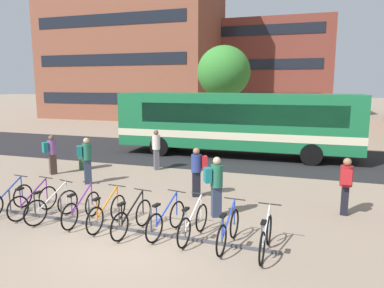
{
  "coord_description": "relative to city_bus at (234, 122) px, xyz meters",
  "views": [
    {
      "loc": [
        3.86,
        -6.98,
        3.67
      ],
      "look_at": [
        -0.13,
        5.27,
        1.51
      ],
      "focal_mm": 33.54,
      "sensor_mm": 36.0,
      "label": 1
    }
  ],
  "objects": [
    {
      "name": "commuter_teal_pack_1",
      "position": [
        -4.13,
        -6.91,
        -0.77
      ],
      "size": [
        0.6,
        0.56,
        1.73
      ],
      "rotation": [
        0.0,
        0.0,
        0.65
      ],
      "color": "#2D3851",
      "rests_on": "ground"
    },
    {
      "name": "commuter_teal_pack_2",
      "position": [
        -6.33,
        -6.12,
        -0.84
      ],
      "size": [
        0.55,
        0.6,
        1.62
      ],
      "rotation": [
        0.0,
        0.0,
        0.98
      ],
      "color": "#47382D",
      "rests_on": "ground"
    },
    {
      "name": "parked_bicycle_silver_9",
      "position": [
        2.83,
        -10.52,
        -1.39
      ],
      "size": [
        0.52,
        1.72,
        0.99
      ],
      "rotation": [
        0.0,
        0.0,
        1.54
      ],
      "color": "black",
      "rests_on": "ground"
    },
    {
      "name": "bus_lane_asphalt",
      "position": [
        -0.28,
        0.0,
        -1.77
      ],
      "size": [
        80.0,
        7.2,
        0.01
      ],
      "primitive_type": "cube",
      "color": "#232326",
      "rests_on": "ground"
    },
    {
      "name": "parked_bicycle_blue_6",
      "position": [
        0.39,
        -10.24,
        -1.39
      ],
      "size": [
        0.54,
        1.7,
        0.99
      ],
      "rotation": [
        0.0,
        0.0,
        1.37
      ],
      "color": "black",
      "rests_on": "ground"
    },
    {
      "name": "parked_bicycle_orange_4",
      "position": [
        -1.25,
        -10.27,
        -1.39
      ],
      "size": [
        0.52,
        1.72,
        0.99
      ],
      "rotation": [
        0.0,
        0.0,
        1.51
      ],
      "color": "black",
      "rests_on": "ground"
    },
    {
      "name": "parked_bicycle_purple_1",
      "position": [
        -3.68,
        -10.16,
        -1.39
      ],
      "size": [
        0.52,
        1.72,
        0.99
      ],
      "rotation": [
        0.0,
        0.0,
        1.44
      ],
      "color": "black",
      "rests_on": "ground"
    },
    {
      "name": "commuter_red_pack_6",
      "position": [
        4.68,
        -7.41,
        -0.83
      ],
      "size": [
        0.37,
        0.54,
        1.64
      ],
      "rotation": [
        0.0,
        0.0,
        1.49
      ],
      "color": "black",
      "rests_on": "ground"
    },
    {
      "name": "bike_rack",
      "position": [
        -0.88,
        -10.31,
        -1.68
      ],
      "size": [
        8.13,
        0.34,
        0.7
      ],
      "rotation": [
        0.0,
        0.0,
        -0.03
      ],
      "color": "#47474C",
      "rests_on": "ground"
    },
    {
      "name": "parked_bicycle_white_7",
      "position": [
        1.1,
        -10.28,
        -1.39
      ],
      "size": [
        0.52,
        1.72,
        0.99
      ],
      "rotation": [
        0.0,
        0.0,
        1.46
      ],
      "color": "black",
      "rests_on": "ground"
    },
    {
      "name": "parked_bicycle_white_2",
      "position": [
        -2.94,
        -10.29,
        -1.39
      ],
      "size": [
        0.61,
        1.68,
        0.99
      ],
      "rotation": [
        0.0,
        0.0,
        1.32
      ],
      "color": "black",
      "rests_on": "ground"
    },
    {
      "name": "building_left_wing",
      "position": [
        -15.23,
        18.9,
        7.62
      ],
      "size": [
        18.2,
        10.67,
        18.79
      ],
      "color": "brown",
      "rests_on": "ground"
    },
    {
      "name": "parked_bicycle_blue_8",
      "position": [
        1.98,
        -10.4,
        -1.39
      ],
      "size": [
        0.52,
        1.72,
        0.99
      ],
      "rotation": [
        0.0,
        0.0,
        1.49
      ],
      "color": "black",
      "rests_on": "ground"
    },
    {
      "name": "building_centre_block",
      "position": [
        -3.08,
        27.33,
        3.64
      ],
      "size": [
        17.95,
        10.09,
        10.84
      ],
      "color": "brown",
      "rests_on": "ground"
    },
    {
      "name": "commuter_red_pack_4",
      "position": [
        0.22,
        -7.08,
        -0.83
      ],
      "size": [
        0.6,
        0.49,
        1.63
      ],
      "rotation": [
        0.0,
        0.0,
        3.55
      ],
      "color": "black",
      "rests_on": "ground"
    },
    {
      "name": "parked_bicycle_black_5",
      "position": [
        -0.45,
        -10.41,
        -1.39
      ],
      "size": [
        0.52,
        1.71,
        0.99
      ],
      "rotation": [
        0.0,
        0.0,
        1.44
      ],
      "color": "black",
      "rests_on": "ground"
    },
    {
      "name": "parked_bicycle_purple_3",
      "position": [
        -2.05,
        -10.22,
        -1.39
      ],
      "size": [
        0.52,
        1.72,
        0.99
      ],
      "rotation": [
        0.0,
        0.0,
        1.57
      ],
      "color": "black",
      "rests_on": "ground"
    },
    {
      "name": "commuter_teal_pack_0",
      "position": [
        1.23,
        -8.69,
        -0.79
      ],
      "size": [
        0.61,
        0.53,
        1.71
      ],
      "rotation": [
        0.0,
        0.0,
        0.51
      ],
      "color": "#2D3851",
      "rests_on": "ground"
    },
    {
      "name": "street_tree_0",
      "position": [
        -2.38,
        7.72,
        2.74
      ],
      "size": [
        3.81,
        3.81,
        6.4
      ],
      "color": "brown",
      "rests_on": "ground"
    },
    {
      "name": "commuter_maroon_pack_3",
      "position": [
        -2.6,
        -4.02,
        -0.77
      ],
      "size": [
        0.56,
        0.6,
        1.74
      ],
      "rotation": [
        0.0,
        0.0,
        5.35
      ],
      "color": "#565660",
      "rests_on": "ground"
    },
    {
      "name": "ground",
      "position": [
        -0.28,
        -11.01,
        -1.78
      ],
      "size": [
        200.0,
        200.0,
        0.0
      ],
      "primitive_type": "plane",
      "color": "gray"
    },
    {
      "name": "city_bus",
      "position": [
        0.0,
        0.0,
        0.0
      ],
      "size": [
        12.06,
        2.74,
        3.2
      ],
      "rotation": [
        0.0,
        0.0,
        3.16
      ],
      "color": "#196B3D",
      "rests_on": "ground"
    },
    {
      "name": "trash_bin",
      "position": [
        -5.61,
        -4.88,
        -1.26
      ],
      "size": [
        0.55,
        0.55,
        1.03
      ],
      "color": "#284C2D",
      "rests_on": "ground"
    },
    {
      "name": "parked_bicycle_blue_0",
      "position": [
        -4.51,
        -10.23,
        -1.39
      ],
      "size": [
        0.52,
        1.72,
        0.99
      ],
      "rotation": [
        0.0,
        0.0,
        1.48
      ],
      "color": "black",
      "rests_on": "ground"
    }
  ]
}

